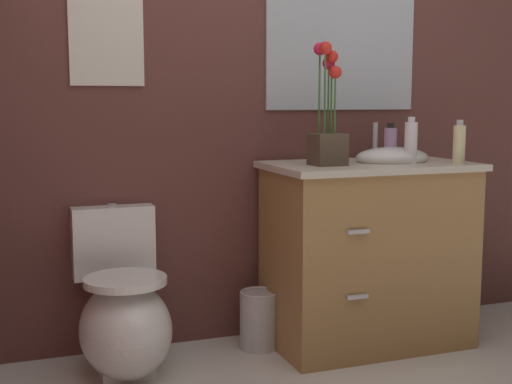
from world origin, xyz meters
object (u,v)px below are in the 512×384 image
object	(u,v)px
lotion_bottle	(459,143)
wall_poster	(106,34)
toilet	(124,317)
flower_vase	(328,127)
hand_wash_bottle	(390,143)
trash_bin	(259,319)
soap_bottle	(411,142)
vanity_cabinet	(368,251)
wall_mirror	(342,38)

from	to	relation	value
lotion_bottle	wall_poster	distance (m)	1.65
toilet	wall_poster	world-z (taller)	wall_poster
toilet	flower_vase	size ratio (longest dim) A/B	1.28
hand_wash_bottle	lotion_bottle	bearing A→B (deg)	-53.08
lotion_bottle	trash_bin	bearing A→B (deg)	162.53
soap_bottle	vanity_cabinet	bearing A→B (deg)	148.04
soap_bottle	wall_mirror	xyz separation A→B (m)	(-0.16, 0.39, 0.49)
soap_bottle	lotion_bottle	bearing A→B (deg)	-19.66
vanity_cabinet	trash_bin	size ratio (longest dim) A/B	3.82
soap_bottle	trash_bin	xyz separation A→B (m)	(-0.66, 0.20, -0.82)
lotion_bottle	trash_bin	xyz separation A→B (m)	(-0.87, 0.27, -0.81)
toilet	soap_bottle	distance (m)	1.49
toilet	wall_mirror	distance (m)	1.68
trash_bin	wall_poster	size ratio (longest dim) A/B	0.61
trash_bin	toilet	bearing A→B (deg)	-173.12
toilet	trash_bin	bearing A→B (deg)	6.88
soap_bottle	trash_bin	size ratio (longest dim) A/B	0.78
toilet	hand_wash_bottle	size ratio (longest dim) A/B	3.86
toilet	trash_bin	world-z (taller)	toilet
soap_bottle	wall_mirror	bearing A→B (deg)	111.94
trash_bin	wall_poster	distance (m)	1.46
toilet	vanity_cabinet	size ratio (longest dim) A/B	0.66
lotion_bottle	trash_bin	world-z (taller)	lotion_bottle
vanity_cabinet	flower_vase	distance (m)	0.64
toilet	flower_vase	xyz separation A→B (m)	(0.90, -0.07, 0.79)
toilet	lotion_bottle	xyz separation A→B (m)	(1.51, -0.20, 0.71)
flower_vase	wall_poster	distance (m)	1.05
flower_vase	wall_mirror	world-z (taller)	wall_mirror
soap_bottle	trash_bin	distance (m)	1.07
soap_bottle	hand_wash_bottle	world-z (taller)	soap_bottle
vanity_cabinet	hand_wash_bottle	bearing A→B (deg)	30.21
toilet	soap_bottle	xyz separation A→B (m)	(1.30, -0.12, 0.71)
toilet	hand_wash_bottle	xyz separation A→B (m)	(1.31, 0.07, 0.70)
toilet	flower_vase	bearing A→B (deg)	-4.68
soap_bottle	trash_bin	world-z (taller)	soap_bottle
toilet	soap_bottle	size ratio (longest dim) A/B	3.26
vanity_cabinet	flower_vase	bearing A→B (deg)	-168.93
flower_vase	hand_wash_bottle	bearing A→B (deg)	19.34
flower_vase	trash_bin	bearing A→B (deg)	150.38
trash_bin	wall_mirror	bearing A→B (deg)	20.64
soap_bottle	toilet	bearing A→B (deg)	174.61
soap_bottle	wall_mirror	world-z (taller)	wall_mirror
flower_vase	hand_wash_bottle	distance (m)	0.44
vanity_cabinet	wall_poster	distance (m)	1.54
hand_wash_bottle	trash_bin	xyz separation A→B (m)	(-0.67, 0.01, -0.80)
wall_poster	wall_mirror	xyz separation A→B (m)	(1.14, 0.00, 0.02)
lotion_bottle	trash_bin	distance (m)	1.22
soap_bottle	lotion_bottle	distance (m)	0.22
flower_vase	wall_mirror	xyz separation A→B (m)	(0.24, 0.34, 0.42)
hand_wash_bottle	wall_poster	world-z (taller)	wall_poster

